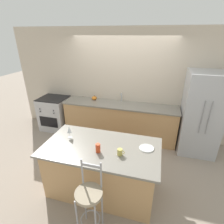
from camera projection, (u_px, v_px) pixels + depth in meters
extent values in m
plane|color=gray|center=(116.00, 143.00, 4.44)|extent=(18.00, 18.00, 0.00)
cube|color=beige|center=(123.00, 84.00, 4.47)|extent=(6.00, 0.07, 2.70)
cube|color=tan|center=(119.00, 121.00, 4.57)|extent=(2.85, 0.61, 0.89)
cube|color=gray|center=(120.00, 104.00, 4.38)|extent=(2.88, 0.65, 0.03)
cube|color=black|center=(120.00, 104.00, 4.38)|extent=(0.56, 0.34, 0.01)
cylinder|color=#ADAFB5|center=(122.00, 97.00, 4.51)|extent=(0.02, 0.02, 0.22)
cylinder|color=#ADAFB5|center=(121.00, 94.00, 4.42)|extent=(0.02, 0.12, 0.02)
cube|color=tan|center=(102.00, 169.00, 2.97)|extent=(1.74, 0.89, 0.87)
cube|color=gray|center=(101.00, 147.00, 2.78)|extent=(1.86, 1.01, 0.03)
cube|color=#ADAFB5|center=(201.00, 114.00, 3.83)|extent=(0.79, 0.78, 1.85)
cylinder|color=#939399|center=(202.00, 118.00, 3.46)|extent=(0.02, 0.02, 0.70)
cylinder|color=#939399|center=(209.00, 118.00, 3.43)|extent=(0.02, 0.02, 0.70)
cube|color=#B7B7BC|center=(55.00, 113.00, 4.98)|extent=(0.74, 0.67, 0.91)
cube|color=black|center=(49.00, 122.00, 4.73)|extent=(0.53, 0.01, 0.29)
cube|color=black|center=(53.00, 98.00, 4.79)|extent=(0.74, 0.67, 0.02)
cylinder|color=black|center=(40.00, 109.00, 4.63)|extent=(0.03, 0.02, 0.03)
cylinder|color=black|center=(53.00, 111.00, 4.53)|extent=(0.03, 0.02, 0.03)
cylinder|color=black|center=(40.00, 112.00, 4.66)|extent=(0.03, 0.02, 0.03)
cylinder|color=black|center=(54.00, 113.00, 4.56)|extent=(0.03, 0.02, 0.03)
cylinder|color=#99999E|center=(77.00, 219.00, 2.27)|extent=(0.02, 0.02, 0.68)
cylinder|color=#99999E|center=(85.00, 203.00, 2.49)|extent=(0.02, 0.02, 0.68)
cylinder|color=#99999E|center=(102.00, 207.00, 2.43)|extent=(0.02, 0.02, 0.68)
torus|color=#99999E|center=(91.00, 219.00, 2.40)|extent=(0.27, 0.27, 0.02)
cylinder|color=gray|center=(89.00, 194.00, 2.20)|extent=(0.36, 0.36, 0.04)
cylinder|color=#99999E|center=(82.00, 171.00, 2.25)|extent=(0.02, 0.02, 0.40)
cylinder|color=#99999E|center=(101.00, 175.00, 2.19)|extent=(0.02, 0.02, 0.40)
cube|color=#99999E|center=(91.00, 165.00, 2.17)|extent=(0.26, 0.02, 0.04)
cylinder|color=white|center=(147.00, 148.00, 2.72)|extent=(0.23, 0.23, 0.01)
torus|color=white|center=(147.00, 148.00, 2.72)|extent=(0.22, 0.22, 0.01)
cylinder|color=white|center=(70.00, 137.00, 3.02)|extent=(0.07, 0.07, 0.00)
cylinder|color=white|center=(70.00, 135.00, 3.00)|extent=(0.01, 0.01, 0.10)
cone|color=white|center=(69.00, 129.00, 2.95)|extent=(0.08, 0.08, 0.11)
cylinder|color=#C1B251|center=(120.00, 152.00, 2.56)|extent=(0.08, 0.08, 0.10)
torus|color=#C1B251|center=(122.00, 152.00, 2.55)|extent=(0.07, 0.01, 0.07)
cylinder|color=red|center=(98.00, 148.00, 2.62)|extent=(0.07, 0.07, 0.14)
ellipsoid|color=orange|center=(94.00, 98.00, 4.61)|extent=(0.13, 0.13, 0.10)
cylinder|color=brown|center=(94.00, 96.00, 4.59)|extent=(0.02, 0.02, 0.02)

